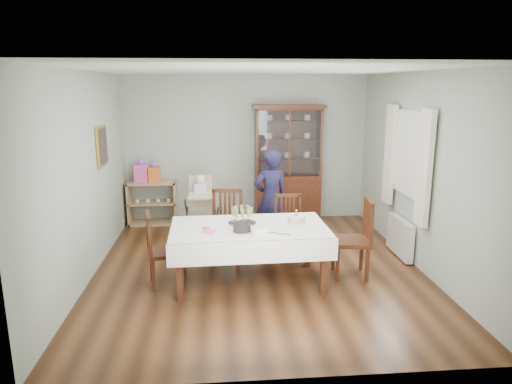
{
  "coord_description": "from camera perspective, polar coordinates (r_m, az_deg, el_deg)",
  "views": [
    {
      "loc": [
        -0.54,
        -5.98,
        2.51
      ],
      "look_at": [
        -0.01,
        0.2,
        1.06
      ],
      "focal_mm": 32.0,
      "sensor_mm": 36.0,
      "label": 1
    }
  ],
  "objects": [
    {
      "name": "woman",
      "position": [
        7.21,
        1.84,
        -0.78
      ],
      "size": [
        0.65,
        0.52,
        1.54
      ],
      "primitive_type": "imported",
      "rotation": [
        0.0,
        0.0,
        3.44
      ],
      "color": "black",
      "rests_on": "floor"
    },
    {
      "name": "radiator",
      "position": [
        7.18,
        17.55,
        -5.36
      ],
      "size": [
        0.1,
        0.8,
        0.55
      ],
      "primitive_type": "cube",
      "color": "white",
      "rests_on": "floor"
    },
    {
      "name": "dining_table",
      "position": [
        5.94,
        -0.87,
        -7.77
      ],
      "size": [
        2.03,
        1.2,
        0.76
      ],
      "rotation": [
        0.0,
        0.0,
        0.03
      ],
      "color": "#4A2612",
      "rests_on": "floor"
    },
    {
      "name": "curtain_left",
      "position": [
        6.36,
        20.35,
        2.77
      ],
      "size": [
        0.07,
        0.3,
        1.55
      ],
      "primitive_type": "cube",
      "color": "silver",
      "rests_on": "room_shell"
    },
    {
      "name": "champagne_tray",
      "position": [
        5.89,
        -1.75,
        -3.37
      ],
      "size": [
        0.37,
        0.37,
        0.22
      ],
      "color": "silver",
      "rests_on": "dining_table"
    },
    {
      "name": "cutlery",
      "position": [
        5.73,
        -6.44,
        -4.63
      ],
      "size": [
        0.15,
        0.18,
        0.01
      ],
      "primitive_type": null,
      "rotation": [
        0.0,
        0.0,
        0.35
      ],
      "color": "silver",
      "rests_on": "dining_table"
    },
    {
      "name": "chair_end_right",
      "position": [
        6.29,
        11.86,
        -7.52
      ],
      "size": [
        0.52,
        0.52,
        1.06
      ],
      "rotation": [
        0.0,
        0.0,
        -1.68
      ],
      "color": "#4A2612",
      "rests_on": "floor"
    },
    {
      "name": "curtain_right",
      "position": [
        7.49,
        16.38,
        4.51
      ],
      "size": [
        0.07,
        0.3,
        1.55
      ],
      "primitive_type": "cube",
      "color": "silver",
      "rests_on": "room_shell"
    },
    {
      "name": "plate_stack_dark",
      "position": [
        5.61,
        -1.77,
        -4.42
      ],
      "size": [
        0.27,
        0.27,
        0.1
      ],
      "primitive_type": "cylinder",
      "rotation": [
        0.0,
        0.0,
        -0.24
      ],
      "color": "black",
      "rests_on": "dining_table"
    },
    {
      "name": "napkin_stack",
      "position": [
        5.62,
        -5.84,
        -4.91
      ],
      "size": [
        0.19,
        0.19,
        0.02
      ],
      "primitive_type": "cube",
      "rotation": [
        0.0,
        0.0,
        -0.35
      ],
      "color": "#F159A8",
      "rests_on": "dining_table"
    },
    {
      "name": "high_chair",
      "position": [
        7.46,
        -6.84,
        -3.03
      ],
      "size": [
        0.5,
        0.5,
        1.12
      ],
      "rotation": [
        0.0,
        0.0,
        0.01
      ],
      "color": "black",
      "rests_on": "floor"
    },
    {
      "name": "chair_far_right",
      "position": [
        6.79,
        4.2,
        -6.02
      ],
      "size": [
        0.44,
        0.44,
        0.94
      ],
      "rotation": [
        0.0,
        0.0,
        0.04
      ],
      "color": "#4A2612",
      "rests_on": "floor"
    },
    {
      "name": "chair_end_left",
      "position": [
        6.02,
        -11.34,
        -8.76
      ],
      "size": [
        0.51,
        0.51,
        0.96
      ],
      "rotation": [
        0.0,
        0.0,
        1.78
      ],
      "color": "#4A2612",
      "rests_on": "floor"
    },
    {
      "name": "cake_knife",
      "position": [
        5.53,
        2.99,
        -5.22
      ],
      "size": [
        0.24,
        0.13,
        0.01
      ],
      "primitive_type": "cube",
      "rotation": [
        0.0,
        0.0,
        -0.45
      ],
      "color": "silver",
      "rests_on": "dining_table"
    },
    {
      "name": "picture_frame",
      "position": [
        7.04,
        -18.72,
        5.48
      ],
      "size": [
        0.04,
        0.48,
        0.58
      ],
      "primitive_type": "cube",
      "color": "gold",
      "rests_on": "room_shell"
    },
    {
      "name": "birthday_cake",
      "position": [
        5.96,
        5.04,
        -3.46
      ],
      "size": [
        0.26,
        0.26,
        0.18
      ],
      "color": "white",
      "rests_on": "dining_table"
    },
    {
      "name": "plate_stack_white",
      "position": [
        5.53,
        0.41,
        -4.79
      ],
      "size": [
        0.2,
        0.2,
        0.08
      ],
      "primitive_type": "cylinder",
      "rotation": [
        0.0,
        0.0,
        -0.01
      ],
      "color": "white",
      "rests_on": "dining_table"
    },
    {
      "name": "gift_bag_orange",
      "position": [
        8.46,
        -12.6,
        2.4
      ],
      "size": [
        0.22,
        0.16,
        0.39
      ],
      "color": "orange",
      "rests_on": "sideboard"
    },
    {
      "name": "sideboard",
      "position": [
        8.61,
        -12.79,
        -1.33
      ],
      "size": [
        0.9,
        0.38,
        0.8
      ],
      "color": "tan",
      "rests_on": "floor"
    },
    {
      "name": "chair_far_left",
      "position": [
        6.68,
        -3.77,
        -6.08
      ],
      "size": [
        0.53,
        0.53,
        1.03
      ],
      "rotation": [
        0.0,
        0.0,
        -0.16
      ],
      "color": "#4A2612",
      "rests_on": "floor"
    },
    {
      "name": "room_shell",
      "position": [
        6.59,
        -0.13,
        6.16
      ],
      "size": [
        5.0,
        5.0,
        5.0
      ],
      "color": "#9EAA99",
      "rests_on": "floor"
    },
    {
      "name": "china_cabinet",
      "position": [
        8.46,
        3.99,
        3.71
      ],
      "size": [
        1.3,
        0.48,
        2.18
      ],
      "color": "#4A2612",
      "rests_on": "floor"
    },
    {
      "name": "window",
      "position": [
        6.93,
        18.72,
        4.53
      ],
      "size": [
        0.04,
        1.02,
        1.22
      ],
      "primitive_type": "cube",
      "color": "white",
      "rests_on": "room_shell"
    },
    {
      "name": "floor",
      "position": [
        6.51,
        0.27,
        -9.49
      ],
      "size": [
        5.0,
        5.0,
        0.0
      ],
      "primitive_type": "plane",
      "color": "#593319",
      "rests_on": "ground"
    },
    {
      "name": "gift_bag_pink",
      "position": [
        8.49,
        -14.13,
        2.51
      ],
      "size": [
        0.27,
        0.21,
        0.44
      ],
      "color": "#F159A8",
      "rests_on": "sideboard"
    }
  ]
}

